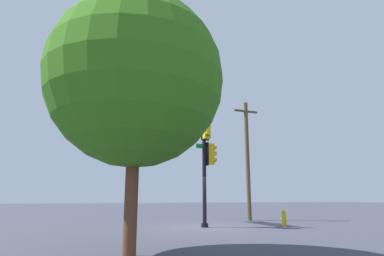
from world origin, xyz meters
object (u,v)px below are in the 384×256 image
(utility_pole, at_px, (247,157))
(tree_near, at_px, (136,81))
(signal_pole_assembly, at_px, (195,133))
(fire_hydrant, at_px, (284,218))

(utility_pole, height_order, tree_near, utility_pole)
(signal_pole_assembly, relative_size, utility_pole, 0.88)
(utility_pole, relative_size, tree_near, 1.08)
(signal_pole_assembly, distance_m, utility_pole, 4.88)
(signal_pole_assembly, height_order, fire_hydrant, signal_pole_assembly)
(utility_pole, bearing_deg, tree_near, 141.30)
(fire_hydrant, bearing_deg, signal_pole_assembly, 64.81)
(signal_pole_assembly, relative_size, tree_near, 0.95)
(signal_pole_assembly, height_order, tree_near, tree_near)
(utility_pole, bearing_deg, signal_pole_assembly, 116.71)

